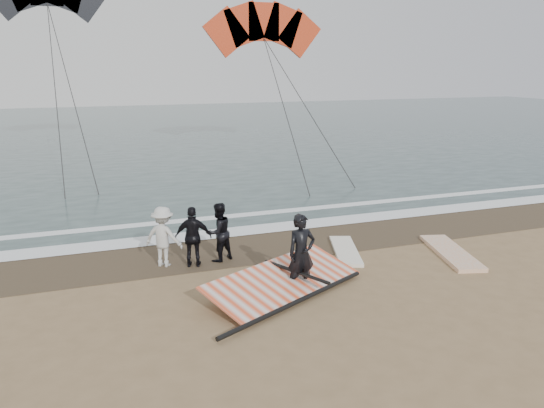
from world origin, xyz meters
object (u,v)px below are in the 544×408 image
Objects in this scene: man_main at (301,253)px; board_cream at (345,251)px; sail_rig at (279,282)px; board_white at (451,252)px.

man_main is 2.98m from board_cream.
sail_rig is at bearing 155.20° from man_main.
man_main is 0.44× the size of sail_rig.
sail_rig reaches higher than board_cream.
man_main is 0.86m from sail_rig.
board_white is 5.24m from sail_rig.
sail_rig is (-5.20, -0.64, 0.14)m from board_white.
sail_rig is at bearing -127.28° from board_cream.
man_main is 0.66× the size of board_white.
man_main reaches higher than sail_rig.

